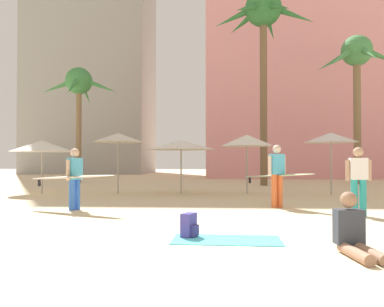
% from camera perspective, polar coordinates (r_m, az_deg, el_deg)
% --- Properties ---
extents(ground, '(120.00, 120.00, 0.00)m').
position_cam_1_polar(ground, '(4.85, -1.38, -16.94)').
color(ground, beige).
extents(hotel_pink, '(17.85, 10.23, 16.33)m').
position_cam_1_polar(hotel_pink, '(36.28, 16.66, 9.82)').
color(hotel_pink, pink).
rests_on(hotel_pink, ground).
extents(hotel_tower_gray, '(12.67, 9.27, 36.53)m').
position_cam_1_polar(hotel_tower_gray, '(48.45, -13.95, 19.40)').
color(hotel_tower_gray, gray).
rests_on(hotel_tower_gray, ground).
extents(palm_tree_far_left, '(5.11, 4.87, 7.02)m').
position_cam_1_polar(palm_tree_far_left, '(25.42, -15.90, 9.01)').
color(palm_tree_far_left, brown).
rests_on(palm_tree_far_left, ground).
extents(palm_tree_left, '(4.66, 5.04, 8.70)m').
position_cam_1_polar(palm_tree_left, '(25.76, 22.54, 11.92)').
color(palm_tree_left, brown).
rests_on(palm_tree_left, ground).
extents(palm_tree_center, '(5.52, 5.32, 10.69)m').
position_cam_1_polar(palm_tree_center, '(23.21, 10.11, 18.22)').
color(palm_tree_center, brown).
rests_on(palm_tree_center, ground).
extents(cafe_umbrella_1, '(2.07, 2.07, 2.46)m').
position_cam_1_polar(cafe_umbrella_1, '(16.37, -10.53, 2.24)').
color(cafe_umbrella_1, gray).
rests_on(cafe_umbrella_1, ground).
extents(cafe_umbrella_2, '(2.56, 2.56, 2.17)m').
position_cam_1_polar(cafe_umbrella_2, '(17.33, -20.68, 1.01)').
color(cafe_umbrella_2, gray).
rests_on(cafe_umbrella_2, ground).
extents(cafe_umbrella_3, '(2.08, 2.08, 2.45)m').
position_cam_1_polar(cafe_umbrella_3, '(16.58, 19.29, 2.16)').
color(cafe_umbrella_3, gray).
rests_on(cafe_umbrella_3, ground).
extents(cafe_umbrella_4, '(2.15, 2.15, 2.39)m').
position_cam_1_polar(cafe_umbrella_4, '(16.14, 7.87, 1.86)').
color(cafe_umbrella_4, gray).
rests_on(cafe_umbrella_4, ground).
extents(cafe_umbrella_6, '(2.79, 2.79, 2.16)m').
position_cam_1_polar(cafe_umbrella_6, '(15.96, -1.57, 1.22)').
color(cafe_umbrella_6, gray).
rests_on(cafe_umbrella_6, ground).
extents(beach_towel, '(1.84, 0.95, 0.01)m').
position_cam_1_polar(beach_towel, '(6.82, 4.98, -12.23)').
color(beach_towel, '#4CC6D6').
rests_on(beach_towel, ground).
extents(backpack, '(0.32, 0.35, 0.42)m').
position_cam_1_polar(backpack, '(7.00, -0.40, -10.32)').
color(backpack, '#403885').
rests_on(backpack, ground).
extents(person_near_right, '(1.94, 2.76, 1.79)m').
position_cam_1_polar(person_near_right, '(11.73, 11.99, -2.90)').
color(person_near_right, orange).
rests_on(person_near_right, ground).
extents(person_far_right, '(2.82, 1.50, 1.67)m').
position_cam_1_polar(person_far_right, '(11.13, -16.70, -3.20)').
color(person_far_right, blue).
rests_on(person_far_right, ground).
extents(person_near_left, '(0.47, 0.99, 0.88)m').
position_cam_1_polar(person_near_left, '(6.16, 22.24, -10.60)').
color(person_near_left, '#936B51').
rests_on(person_near_left, ground).
extents(person_mid_center, '(0.60, 0.25, 1.66)m').
position_cam_1_polar(person_mid_center, '(10.38, 22.75, -3.30)').
color(person_mid_center, teal).
rests_on(person_mid_center, ground).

